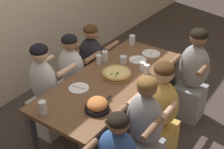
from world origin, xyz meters
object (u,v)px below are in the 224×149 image
(pizza_board_main, at_px, (117,74))
(diner_far_midright, at_px, (92,67))
(empty_plate_b, at_px, (151,54))
(cocktail_glass_blue, at_px, (123,60))
(drinking_glass_a, at_px, (99,60))
(drinking_glass_d, at_px, (43,108))
(drinking_glass_f, at_px, (147,70))
(diner_far_midleft, at_px, (45,95))
(drinking_glass_e, at_px, (132,40))
(diner_near_center, at_px, (160,117))
(diner_near_midleft, at_px, (144,135))
(skillet_bowl, at_px, (97,105))
(diner_near_right, at_px, (192,79))
(empty_plate_a, at_px, (138,60))
(drinking_glass_c, at_px, (105,57))
(empty_plate_c, at_px, (79,88))
(diner_far_center, at_px, (72,79))
(drinking_glass_b, at_px, (142,67))

(pizza_board_main, distance_m, diner_far_midright, 0.79)
(empty_plate_b, height_order, cocktail_glass_blue, cocktail_glass_blue)
(drinking_glass_a, height_order, drinking_glass_d, drinking_glass_d)
(drinking_glass_f, relative_size, diner_far_midleft, 0.10)
(drinking_glass_e, distance_m, diner_near_center, 1.30)
(diner_near_midleft, bearing_deg, skillet_bowl, 21.68)
(cocktail_glass_blue, xyz_separation_m, diner_far_midright, (0.08, 0.54, -0.30))
(drinking_glass_e, height_order, diner_near_right, diner_near_right)
(cocktail_glass_blue, bearing_deg, pizza_board_main, -160.94)
(empty_plate_a, distance_m, diner_far_midleft, 1.16)
(drinking_glass_c, height_order, diner_near_midleft, diner_near_midleft)
(empty_plate_c, distance_m, drinking_glass_e, 1.22)
(empty_plate_c, xyz_separation_m, drinking_glass_d, (-0.50, 0.00, 0.05))
(pizza_board_main, relative_size, drinking_glass_a, 2.93)
(diner_near_midleft, xyz_separation_m, diner_near_right, (1.16, 0.00, 0.03))
(empty_plate_c, distance_m, diner_far_midleft, 0.51)
(skillet_bowl, distance_m, diner_far_center, 1.05)
(drinking_glass_f, distance_m, diner_far_midright, 0.94)
(empty_plate_a, relative_size, drinking_glass_c, 1.70)
(empty_plate_b, bearing_deg, diner_near_center, -145.48)
(empty_plate_a, height_order, diner_far_midright, diner_far_midright)
(diner_far_center, bearing_deg, diner_far_midright, 90.00)
(skillet_bowl, distance_m, diner_near_center, 0.69)
(drinking_glass_b, relative_size, diner_far_center, 0.09)
(empty_plate_c, height_order, cocktail_glass_blue, cocktail_glass_blue)
(pizza_board_main, relative_size, diner_near_center, 0.29)
(cocktail_glass_blue, height_order, diner_far_center, diner_far_center)
(drinking_glass_b, distance_m, drinking_glass_e, 0.69)
(empty_plate_b, xyz_separation_m, drinking_glass_e, (0.10, 0.34, 0.05))
(diner_near_midleft, xyz_separation_m, diner_far_midright, (0.81, 1.24, -0.04))
(diner_far_midleft, xyz_separation_m, diner_far_center, (0.46, 0.00, -0.03))
(drinking_glass_e, distance_m, diner_far_center, 0.94)
(drinking_glass_e, xyz_separation_m, diner_far_midright, (-0.42, 0.35, -0.32))
(drinking_glass_f, bearing_deg, drinking_glass_d, 159.89)
(pizza_board_main, height_order, empty_plate_a, pizza_board_main)
(diner_near_right, bearing_deg, cocktail_glass_blue, 31.96)
(empty_plate_c, xyz_separation_m, diner_near_midleft, (-0.01, -0.79, -0.22))
(drinking_glass_c, xyz_separation_m, diner_far_midleft, (-0.71, 0.32, -0.27))
(cocktail_glass_blue, xyz_separation_m, drinking_glass_e, (0.50, 0.19, 0.01))
(empty_plate_b, xyz_separation_m, empty_plate_c, (-1.11, 0.24, 0.00))
(drinking_glass_d, bearing_deg, cocktail_glass_blue, -4.03)
(diner_far_midleft, relative_size, diner_far_midright, 1.07)
(cocktail_glass_blue, bearing_deg, diner_far_midleft, 145.28)
(skillet_bowl, xyz_separation_m, diner_far_center, (0.57, 0.83, -0.30))
(pizza_board_main, distance_m, diner_near_midleft, 0.79)
(empty_plate_a, distance_m, empty_plate_c, 0.90)
(diner_near_midleft, bearing_deg, empty_plate_c, -0.87)
(pizza_board_main, relative_size, drinking_glass_c, 2.79)
(diner_near_midleft, bearing_deg, empty_plate_b, -63.88)
(diner_near_midleft, distance_m, diner_near_right, 1.16)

